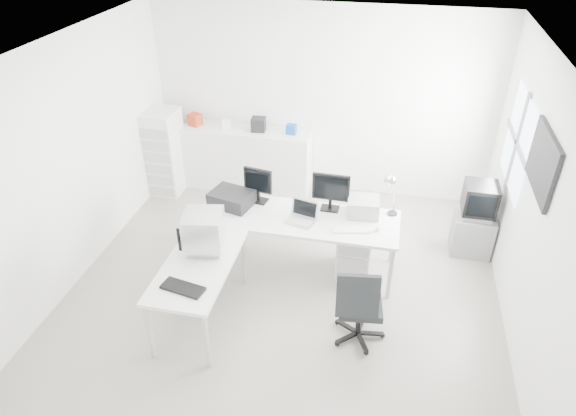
% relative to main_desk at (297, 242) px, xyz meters
% --- Properties ---
extents(floor, '(5.00, 5.00, 0.01)m').
position_rel_main_desk_xyz_m(floor, '(-0.07, -0.42, -0.38)').
color(floor, beige).
rests_on(floor, ground).
extents(ceiling, '(5.00, 5.00, 0.01)m').
position_rel_main_desk_xyz_m(ceiling, '(-0.07, -0.42, 2.42)').
color(ceiling, white).
rests_on(ceiling, back_wall).
extents(back_wall, '(5.00, 0.02, 2.80)m').
position_rel_main_desk_xyz_m(back_wall, '(-0.07, 2.08, 1.02)').
color(back_wall, white).
rests_on(back_wall, floor).
extents(left_wall, '(0.02, 5.00, 2.80)m').
position_rel_main_desk_xyz_m(left_wall, '(-2.57, -0.42, 1.02)').
color(left_wall, white).
rests_on(left_wall, floor).
extents(right_wall, '(0.02, 5.00, 2.80)m').
position_rel_main_desk_xyz_m(right_wall, '(2.43, -0.42, 1.02)').
color(right_wall, white).
rests_on(right_wall, floor).
extents(window, '(0.02, 1.20, 1.10)m').
position_rel_main_desk_xyz_m(window, '(2.41, 0.78, 1.23)').
color(window, white).
rests_on(window, right_wall).
extents(wall_picture, '(0.04, 0.90, 0.60)m').
position_rel_main_desk_xyz_m(wall_picture, '(2.40, -0.32, 1.52)').
color(wall_picture, black).
rests_on(wall_picture, right_wall).
extents(main_desk, '(2.40, 0.80, 0.75)m').
position_rel_main_desk_xyz_m(main_desk, '(0.00, 0.00, 0.00)').
color(main_desk, silver).
rests_on(main_desk, floor).
extents(side_desk, '(0.70, 1.40, 0.75)m').
position_rel_main_desk_xyz_m(side_desk, '(-0.85, -1.10, 0.00)').
color(side_desk, silver).
rests_on(side_desk, floor).
extents(drawer_pedestal, '(0.40, 0.50, 0.60)m').
position_rel_main_desk_xyz_m(drawer_pedestal, '(0.70, 0.05, -0.08)').
color(drawer_pedestal, silver).
rests_on(drawer_pedestal, floor).
extents(inkjet_printer, '(0.58, 0.50, 0.18)m').
position_rel_main_desk_xyz_m(inkjet_printer, '(-0.85, 0.10, 0.46)').
color(inkjet_printer, black).
rests_on(inkjet_printer, main_desk).
extents(lcd_monitor_small, '(0.40, 0.27, 0.46)m').
position_rel_main_desk_xyz_m(lcd_monitor_small, '(-0.55, 0.25, 0.60)').
color(lcd_monitor_small, black).
rests_on(lcd_monitor_small, main_desk).
extents(lcd_monitor_large, '(0.45, 0.19, 0.47)m').
position_rel_main_desk_xyz_m(lcd_monitor_large, '(0.35, 0.25, 0.61)').
color(lcd_monitor_large, black).
rests_on(lcd_monitor_large, main_desk).
extents(laptop, '(0.43, 0.43, 0.23)m').
position_rel_main_desk_xyz_m(laptop, '(0.05, -0.10, 0.49)').
color(laptop, '#B7B7BA').
rests_on(laptop, main_desk).
extents(white_keyboard, '(0.44, 0.21, 0.02)m').
position_rel_main_desk_xyz_m(white_keyboard, '(0.65, -0.15, 0.38)').
color(white_keyboard, silver).
rests_on(white_keyboard, main_desk).
extents(white_mouse, '(0.06, 0.06, 0.06)m').
position_rel_main_desk_xyz_m(white_mouse, '(0.95, -0.10, 0.41)').
color(white_mouse, silver).
rests_on(white_mouse, main_desk).
extents(laser_printer, '(0.40, 0.35, 0.21)m').
position_rel_main_desk_xyz_m(laser_printer, '(0.75, 0.22, 0.48)').
color(laser_printer, '#A7A7A7').
rests_on(laser_printer, main_desk).
extents(desk_lamp, '(0.18, 0.18, 0.44)m').
position_rel_main_desk_xyz_m(desk_lamp, '(1.10, 0.30, 0.60)').
color(desk_lamp, silver).
rests_on(desk_lamp, main_desk).
extents(crt_monitor, '(0.50, 0.50, 0.50)m').
position_rel_main_desk_xyz_m(crt_monitor, '(-0.85, -0.85, 0.63)').
color(crt_monitor, '#B7B7BA').
rests_on(crt_monitor, side_desk).
extents(black_keyboard, '(0.46, 0.25, 0.03)m').
position_rel_main_desk_xyz_m(black_keyboard, '(-0.85, -1.50, 0.39)').
color(black_keyboard, black).
rests_on(black_keyboard, side_desk).
extents(office_chair, '(0.64, 0.64, 0.99)m').
position_rel_main_desk_xyz_m(office_chair, '(0.87, -1.03, 0.12)').
color(office_chair, '#222527').
rests_on(office_chair, floor).
extents(tv_cabinet, '(0.50, 0.41, 0.55)m').
position_rel_main_desk_xyz_m(tv_cabinet, '(2.15, 0.79, -0.10)').
color(tv_cabinet, gray).
rests_on(tv_cabinet, floor).
extents(crt_tv, '(0.50, 0.48, 0.45)m').
position_rel_main_desk_xyz_m(crt_tv, '(2.15, 0.79, 0.40)').
color(crt_tv, black).
rests_on(crt_tv, tv_cabinet).
extents(sideboard, '(1.97, 0.49, 0.98)m').
position_rel_main_desk_xyz_m(sideboard, '(-1.16, 1.82, 0.12)').
color(sideboard, silver).
rests_on(sideboard, floor).
extents(clutter_box_a, '(0.23, 0.21, 0.18)m').
position_rel_main_desk_xyz_m(clutter_box_a, '(-1.96, 1.82, 0.70)').
color(clutter_box_a, '#AA3118').
rests_on(clutter_box_a, sideboard).
extents(clutter_box_b, '(0.16, 0.15, 0.13)m').
position_rel_main_desk_xyz_m(clutter_box_b, '(-1.46, 1.82, 0.67)').
color(clutter_box_b, silver).
rests_on(clutter_box_b, sideboard).
extents(clutter_box_c, '(0.22, 0.20, 0.20)m').
position_rel_main_desk_xyz_m(clutter_box_c, '(-0.96, 1.82, 0.71)').
color(clutter_box_c, black).
rests_on(clutter_box_c, sideboard).
extents(clutter_box_d, '(0.15, 0.13, 0.14)m').
position_rel_main_desk_xyz_m(clutter_box_d, '(-0.46, 1.82, 0.68)').
color(clutter_box_d, '#16409E').
rests_on(clutter_box_d, sideboard).
extents(clutter_bottle, '(0.07, 0.07, 0.22)m').
position_rel_main_desk_xyz_m(clutter_bottle, '(-2.26, 1.86, 0.72)').
color(clutter_bottle, silver).
rests_on(clutter_bottle, sideboard).
extents(filing_cabinet, '(0.46, 0.55, 1.31)m').
position_rel_main_desk_xyz_m(filing_cabinet, '(-2.35, 1.47, 0.28)').
color(filing_cabinet, silver).
rests_on(filing_cabinet, floor).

